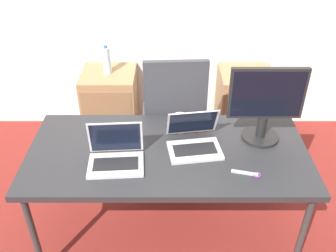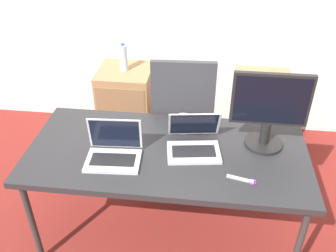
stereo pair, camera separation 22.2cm
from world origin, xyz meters
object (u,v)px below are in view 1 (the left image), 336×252
laptop_left (116,155)px  laptop_right (194,141)px  office_chair (173,130)px  coffee_cup_brown (200,123)px  coffee_cup_white (180,123)px  cabinet_left (111,106)px  monitor (265,104)px  water_bottle (107,60)px  cabinet_right (243,105)px

laptop_left → laptop_right: size_ratio=0.96×
office_chair → coffee_cup_brown: office_chair is taller
office_chair → coffee_cup_white: office_chair is taller
cabinet_left → monitor: (1.11, -1.04, 0.63)m
water_bottle → laptop_left: 1.30m
cabinet_right → laptop_right: size_ratio=1.92×
laptop_right → monitor: (0.42, 0.09, 0.20)m
monitor → coffee_cup_brown: monitor is taller
coffee_cup_brown → laptop_left: bearing=-146.7°
water_bottle → coffee_cup_white: bearing=-57.6°
laptop_left → coffee_cup_white: bearing=40.9°
monitor → coffee_cup_brown: (-0.37, 0.09, -0.20)m
coffee_cup_brown → office_chair: bearing=111.2°
coffee_cup_white → cabinet_left: bearing=122.5°
laptop_right → coffee_cup_white: size_ratio=3.11×
cabinet_right → monitor: bearing=-96.2°
laptop_left → coffee_cup_white: (0.38, 0.33, 0.01)m
laptop_left → laptop_right: 0.48m
cabinet_right → coffee_cup_white: 1.21m
office_chair → water_bottle: office_chair is taller
cabinet_right → laptop_left: bearing=-128.0°
water_bottle → monitor: bearing=-43.1°
laptop_left → coffee_cup_white: laptop_left is taller
office_chair → cabinet_left: office_chair is taller
cabinet_right → coffee_cup_brown: bearing=-117.3°
cabinet_left → water_bottle: bearing=90.0°
office_chair → laptop_right: 0.72m
cabinet_left → coffee_cup_brown: bearing=-52.0°
laptop_right → coffee_cup_brown: size_ratio=3.44×
coffee_cup_brown → cabinet_right: bearing=62.7°
laptop_left → office_chair: bearing=65.8°
office_chair → laptop_right: (0.12, -0.62, 0.35)m
office_chair → laptop_right: bearing=-79.4°
coffee_cup_white → coffee_cup_brown: coffee_cup_white is taller
cabinet_left → coffee_cup_white: size_ratio=5.98×
coffee_cup_white → laptop_right: bearing=-66.3°
office_chair → coffee_cup_brown: 0.58m
laptop_right → coffee_cup_brown: bearing=75.0°
office_chair → coffee_cup_white: (0.04, -0.43, 0.35)m
cabinet_left → coffee_cup_brown: size_ratio=6.61×
water_bottle → monitor: size_ratio=0.52×
office_chair → cabinet_left: size_ratio=1.65×
coffee_cup_brown → monitor: bearing=-14.2°
laptop_left → coffee_cup_brown: size_ratio=3.29×
cabinet_right → coffee_cup_white: bearing=-123.1°
cabinet_left → cabinet_right: size_ratio=1.00×
office_chair → laptop_left: size_ratio=3.32×
monitor → cabinet_right: bearing=83.8°
coffee_cup_brown → water_bottle: bearing=127.9°
cabinet_left → coffee_cup_white: 1.21m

